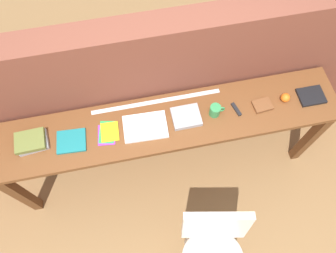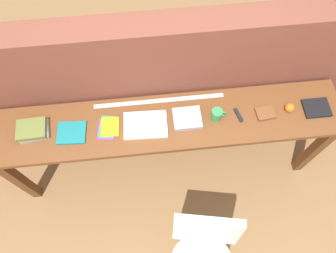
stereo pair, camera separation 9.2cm
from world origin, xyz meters
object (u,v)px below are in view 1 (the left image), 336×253
at_px(book_open_centre, 145,127).
at_px(leather_journal_brown, 262,105).
at_px(sports_ball_small, 285,98).
at_px(mug, 215,110).
at_px(magazine_cycling, 71,141).
at_px(chair_white_moulded, 214,248).
at_px(multitool_folded, 236,109).
at_px(book_repair_rightmost, 311,96).
at_px(pamphlet_pile_colourful, 108,133).
at_px(book_stack_leftmost, 31,142).

distance_m(book_open_centre, leather_journal_brown, 0.84).
bearing_deg(sports_ball_small, mug, -179.25).
relative_size(mug, leather_journal_brown, 0.85).
bearing_deg(magazine_cycling, leather_journal_brown, 3.73).
bearing_deg(magazine_cycling, book_open_centre, 4.09).
distance_m(mug, sports_ball_small, 0.52).
relative_size(chair_white_moulded, mug, 8.10).
bearing_deg(magazine_cycling, multitool_folded, 4.17).
relative_size(book_open_centre, book_repair_rightmost, 1.62).
relative_size(multitool_folded, book_repair_rightmost, 0.60).
bearing_deg(book_repair_rightmost, chair_white_moulded, -136.91).
bearing_deg(pamphlet_pile_colourful, mug, 0.16).
xyz_separation_m(chair_white_moulded, pamphlet_pile_colourful, (-0.57, 0.84, 0.36)).
bearing_deg(book_repair_rightmost, multitool_folded, 180.00).
xyz_separation_m(chair_white_moulded, magazine_cycling, (-0.82, 0.82, 0.36)).
height_order(multitool_folded, book_repair_rightmost, book_repair_rightmost).
xyz_separation_m(book_stack_leftmost, multitool_folded, (1.42, -0.02, -0.02)).
xyz_separation_m(magazine_cycling, book_open_centre, (0.51, 0.01, 0.00)).
distance_m(book_stack_leftmost, magazine_cycling, 0.26).
bearing_deg(pamphlet_pile_colourful, sports_ball_small, 0.40).
height_order(magazine_cycling, multitool_folded, same).
xyz_separation_m(book_stack_leftmost, book_repair_rightmost, (1.98, -0.03, -0.02)).
xyz_separation_m(leather_journal_brown, sports_ball_small, (0.17, 0.02, 0.02)).
xyz_separation_m(magazine_cycling, pamphlet_pile_colourful, (0.25, 0.01, -0.00)).
xyz_separation_m(sports_ball_small, book_repair_rightmost, (0.20, -0.01, -0.02)).
bearing_deg(book_repair_rightmost, book_stack_leftmost, 179.55).
bearing_deg(multitool_folded, book_stack_leftmost, 179.05).
xyz_separation_m(book_stack_leftmost, magazine_cycling, (0.26, -0.04, -0.02)).
relative_size(magazine_cycling, sports_ball_small, 2.95).
relative_size(book_open_centre, multitool_folded, 2.72).
bearing_deg(book_stack_leftmost, multitool_folded, -0.95).
xyz_separation_m(pamphlet_pile_colourful, sports_ball_small, (1.28, 0.01, 0.03)).
bearing_deg(book_stack_leftmost, chair_white_moulded, -38.69).
height_order(book_stack_leftmost, book_repair_rightmost, book_stack_leftmost).
bearing_deg(leather_journal_brown, sports_ball_small, 0.53).
bearing_deg(chair_white_moulded, mug, 77.61).
bearing_deg(mug, multitool_folded, -0.78).
xyz_separation_m(mug, leather_journal_brown, (0.35, -0.01, -0.03)).
bearing_deg(sports_ball_small, multitool_folded, -178.59).
distance_m(book_open_centre, mug, 0.50).
xyz_separation_m(magazine_cycling, sports_ball_small, (1.52, 0.02, 0.02)).
relative_size(magazine_cycling, leather_journal_brown, 1.49).
xyz_separation_m(pamphlet_pile_colourful, multitool_folded, (0.91, -0.00, 0.00)).
height_order(magazine_cycling, sports_ball_small, sports_ball_small).
xyz_separation_m(chair_white_moulded, book_open_centre, (-0.31, 0.83, 0.36)).
distance_m(magazine_cycling, leather_journal_brown, 1.35).
bearing_deg(book_stack_leftmost, magazine_cycling, -8.32).
height_order(book_stack_leftmost, mug, mug).
xyz_separation_m(book_open_centre, multitool_folded, (0.65, 0.01, -0.00)).
bearing_deg(multitool_folded, magazine_cycling, -179.32).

